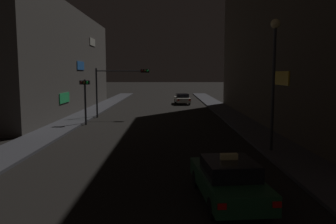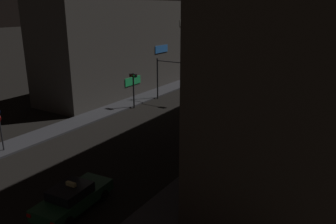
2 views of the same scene
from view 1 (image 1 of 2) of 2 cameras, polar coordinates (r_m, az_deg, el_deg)
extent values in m
cube|color=#424247|center=(35.03, -13.53, -0.32)|extent=(2.53, 66.46, 0.15)
cube|color=#424247|center=(34.61, 10.35, -0.32)|extent=(2.53, 66.46, 0.15)
cube|color=#514C47|center=(38.77, -19.32, 8.09)|extent=(6.49, 30.26, 10.86)
cube|color=#26CC66|center=(32.06, -17.11, 2.32)|extent=(0.08, 2.80, 0.90)
cube|color=#337FE5|center=(37.81, -14.56, 7.63)|extent=(0.08, 2.80, 0.90)
cube|color=white|center=(43.85, -12.65, 11.50)|extent=(0.08, 2.80, 0.90)
cube|color=yellow|center=(23.23, 18.74, 5.46)|extent=(0.08, 2.80, 0.90)
cube|color=#1E512D|center=(11.52, 10.13, -11.66)|extent=(2.18, 4.54, 0.60)
cube|color=black|center=(11.18, 10.46, -9.30)|extent=(1.75, 2.11, 0.50)
cube|color=red|center=(9.29, 9.21, -15.57)|extent=(0.24, 0.08, 0.16)
cube|color=red|center=(9.75, 18.08, -14.73)|extent=(0.24, 0.08, 0.16)
cylinder|color=black|center=(12.71, 4.92, -11.24)|extent=(0.28, 0.66, 0.64)
cylinder|color=black|center=(13.08, 11.96, -10.85)|extent=(0.28, 0.66, 0.64)
cylinder|color=black|center=(10.20, 7.66, -15.89)|extent=(0.28, 0.66, 0.64)
cylinder|color=black|center=(10.65, 16.39, -15.11)|extent=(0.28, 0.66, 0.64)
cube|color=#F4E08C|center=(11.18, 10.36, -7.44)|extent=(0.57, 0.23, 0.20)
cube|color=silver|center=(45.61, 2.46, 2.13)|extent=(2.12, 4.52, 0.60)
cube|color=black|center=(45.37, 2.49, 2.81)|extent=(1.72, 2.09, 0.50)
cube|color=red|center=(43.32, 1.81, 2.03)|extent=(0.24, 0.08, 0.16)
cube|color=red|center=(43.50, 3.78, 2.04)|extent=(0.24, 0.08, 0.16)
cylinder|color=black|center=(46.90, 1.30, 1.89)|extent=(0.27, 0.65, 0.64)
cylinder|color=black|center=(47.08, 3.24, 1.90)|extent=(0.27, 0.65, 0.64)
cylinder|color=black|center=(44.19, 1.63, 1.60)|extent=(0.27, 0.65, 0.64)
cylinder|color=black|center=(44.38, 3.69, 1.61)|extent=(0.27, 0.65, 0.64)
cylinder|color=#2D2D33|center=(32.32, -11.96, 3.16)|extent=(0.16, 0.16, 4.65)
cylinder|color=#2D2D33|center=(31.87, -8.00, 6.92)|extent=(4.57, 0.10, 0.10)
cube|color=black|center=(31.63, -3.87, 6.98)|extent=(0.80, 0.28, 0.32)
sphere|color=#3F0C0C|center=(31.47, -4.34, 6.97)|extent=(0.20, 0.20, 0.20)
sphere|color=#3F2D0C|center=(31.46, -3.89, 6.98)|extent=(0.20, 0.20, 0.20)
sphere|color=#19E54C|center=(31.44, -3.43, 6.98)|extent=(0.20, 0.20, 0.20)
cylinder|color=#2D2D33|center=(28.05, -13.80, 1.62)|extent=(0.16, 0.16, 3.70)
cube|color=black|center=(27.96, -13.90, 4.88)|extent=(0.80, 0.28, 0.32)
sphere|color=#3F0C0C|center=(27.85, -14.48, 4.86)|extent=(0.20, 0.20, 0.20)
sphere|color=#3F2D0C|center=(27.79, -13.98, 4.87)|extent=(0.20, 0.20, 0.20)
sphere|color=#19E54C|center=(27.73, -13.48, 4.88)|extent=(0.20, 0.20, 0.20)
cylinder|color=#2D2D33|center=(18.35, 17.46, 3.50)|extent=(0.16, 0.16, 6.32)
sphere|color=#F4D88C|center=(18.49, 17.83, 14.09)|extent=(0.49, 0.49, 0.49)
camera|label=2|loc=(15.43, 91.29, 22.46)|focal=36.09mm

